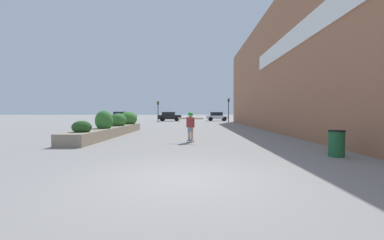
% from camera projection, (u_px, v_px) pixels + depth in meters
% --- Properties ---
extents(ground_plane, '(300.00, 300.00, 0.00)m').
position_uv_depth(ground_plane, '(182.00, 178.00, 5.86)').
color(ground_plane, gray).
extents(building_wall_right, '(0.67, 41.16, 9.96)m').
position_uv_depth(building_wall_right, '(277.00, 67.00, 19.46)').
color(building_wall_right, '#9E6647').
rests_on(building_wall_right, ground_plane).
extents(planter_box, '(1.43, 11.33, 1.61)m').
position_uv_depth(planter_box, '(114.00, 126.00, 17.18)').
color(planter_box, gray).
rests_on(planter_box, ground_plane).
extents(skateboard, '(0.39, 0.67, 0.10)m').
position_uv_depth(skateboard, '(190.00, 141.00, 12.92)').
color(skateboard, navy).
rests_on(skateboard, ground_plane).
extents(skateboarder, '(1.28, 0.54, 1.43)m').
position_uv_depth(skateboarder, '(190.00, 123.00, 12.89)').
color(skateboarder, tan).
rests_on(skateboarder, skateboard).
extents(trash_bin, '(0.54, 0.54, 0.91)m').
position_uv_depth(trash_bin, '(337.00, 143.00, 8.68)').
color(trash_bin, '#1E5B33').
rests_on(trash_bin, ground_plane).
extents(car_leftmost, '(3.96, 1.93, 1.57)m').
position_uv_depth(car_leftmost, '(169.00, 116.00, 44.14)').
color(car_leftmost, black).
rests_on(car_leftmost, ground_plane).
extents(car_center_left, '(3.82, 2.06, 1.54)m').
position_uv_depth(car_center_left, '(217.00, 116.00, 44.95)').
color(car_center_left, silver).
rests_on(car_center_left, ground_plane).
extents(car_center_right, '(4.08, 2.05, 1.54)m').
position_uv_depth(car_center_right, '(277.00, 116.00, 42.42)').
color(car_center_right, silver).
rests_on(car_center_right, ground_plane).
extents(car_rightmost, '(4.64, 1.90, 1.61)m').
position_uv_depth(car_rightmost, '(123.00, 116.00, 45.57)').
color(car_rightmost, black).
rests_on(car_rightmost, ground_plane).
extents(traffic_light_left, '(0.28, 0.30, 3.11)m').
position_uv_depth(traffic_light_left, '(158.00, 108.00, 37.65)').
color(traffic_light_left, black).
rests_on(traffic_light_left, ground_plane).
extents(traffic_light_right, '(0.28, 0.30, 3.53)m').
position_uv_depth(traffic_light_right, '(229.00, 106.00, 38.03)').
color(traffic_light_right, black).
rests_on(traffic_light_right, ground_plane).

